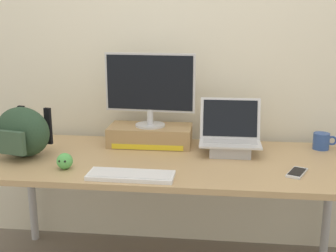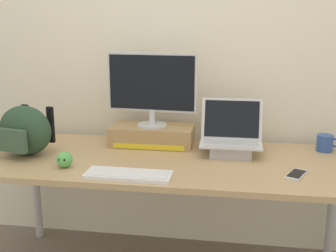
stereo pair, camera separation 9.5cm
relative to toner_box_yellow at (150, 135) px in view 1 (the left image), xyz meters
The scene contains 10 objects.
back_wall 0.60m from the toner_box_yellow, 61.67° to the left, with size 7.00×0.10×2.60m, color silver.
desk 0.31m from the toner_box_yellow, 61.78° to the right, with size 2.00×0.79×0.71m.
toner_box_yellow is the anchor object (origin of this frame).
desktop_monitor 0.29m from the toner_box_yellow, 95.68° to the right, with size 0.52×0.17×0.42m.
open_laptop 0.47m from the toner_box_yellow, 13.46° to the right, with size 0.34×0.24×0.29m.
external_keyboard 0.55m from the toner_box_yellow, 90.90° to the right, with size 0.41×0.15×0.02m.
messenger_backpack 0.72m from the toner_box_yellow, 155.40° to the right, with size 0.35×0.29×0.27m.
coffee_mug 0.99m from the toner_box_yellow, ahead, with size 0.13×0.09×0.09m.
cell_phone 0.88m from the toner_box_yellow, 27.41° to the right, with size 0.13×0.17×0.01m.
plush_toy 0.59m from the toner_box_yellow, 127.67° to the right, with size 0.08×0.08×0.08m.
Camera 1 is at (0.25, -2.17, 1.44)m, focal length 46.04 mm.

